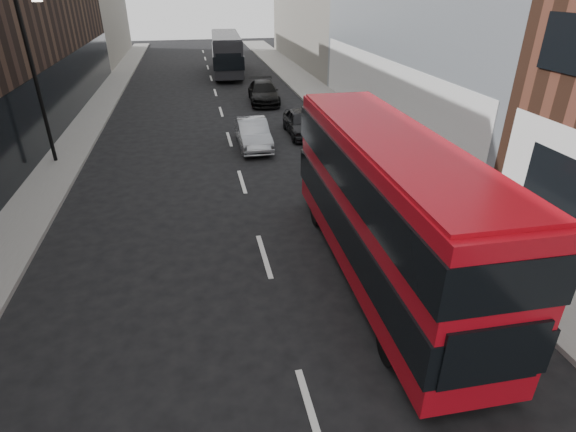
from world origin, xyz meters
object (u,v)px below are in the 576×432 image
red_bus (386,202)px  car_c (263,92)px  grey_bus (226,53)px  car_b (253,134)px  car_a (302,123)px  street_lamp (35,71)px

red_bus → car_c: red_bus is taller
grey_bus → car_b: grey_bus is taller
car_a → car_c: size_ratio=0.83×
red_bus → car_a: red_bus is taller
red_bus → car_a: (0.92, 13.61, -1.63)m
car_a → car_b: 3.28m
car_b → car_c: bearing=77.3°
street_lamp → car_a: bearing=9.3°
street_lamp → car_c: 15.52m
car_c → red_bus: bearing=-86.5°
red_bus → car_b: red_bus is taller
red_bus → car_b: 12.37m
street_lamp → grey_bus: (9.87, 21.90, -2.31)m
street_lamp → car_a: street_lamp is taller
red_bus → car_b: (-2.00, 12.10, -1.62)m
grey_bus → car_c: size_ratio=2.22×
red_bus → car_b: bearing=100.4°
car_c → car_b: bearing=-98.6°
street_lamp → car_b: (9.33, 0.49, -3.48)m
red_bus → car_a: 13.74m
grey_bus → car_a: 20.08m
car_a → car_c: 8.01m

